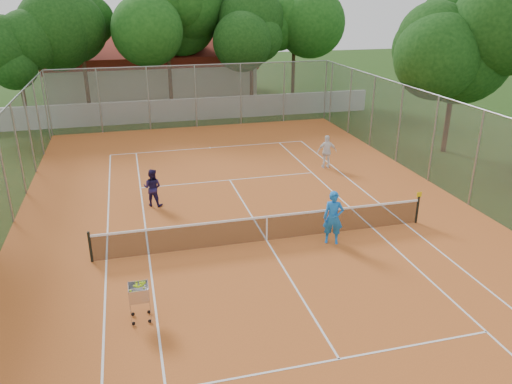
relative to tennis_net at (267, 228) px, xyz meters
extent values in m
plane|color=#19340E|center=(0.00, 0.00, -0.51)|extent=(120.00, 120.00, 0.00)
cube|color=#C15F25|center=(0.00, 0.00, -0.50)|extent=(18.00, 34.00, 0.02)
cube|color=white|center=(0.00, 0.00, -0.49)|extent=(10.98, 23.78, 0.01)
cube|color=black|center=(0.00, 0.00, 0.00)|extent=(11.88, 0.10, 0.98)
cube|color=slate|center=(0.00, 0.00, 1.49)|extent=(18.00, 34.00, 4.00)
cube|color=silver|center=(0.00, 19.00, 0.24)|extent=(26.00, 0.30, 1.50)
cube|color=beige|center=(-2.00, 29.00, 1.69)|extent=(16.40, 9.00, 4.40)
cube|color=black|center=(0.00, 22.00, 4.49)|extent=(29.00, 19.00, 10.00)
imported|color=blue|center=(2.19, -0.71, 0.46)|extent=(0.82, 0.69, 1.91)
imported|color=#1F1746|center=(-3.66, 4.26, 0.30)|extent=(0.94, 0.86, 1.57)
imported|color=white|center=(5.09, 6.98, 0.35)|extent=(1.03, 0.54, 1.67)
cube|color=silver|center=(-4.52, -3.60, 0.09)|extent=(0.68, 0.68, 1.15)
camera|label=1|loc=(-4.36, -15.20, 7.64)|focal=35.00mm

